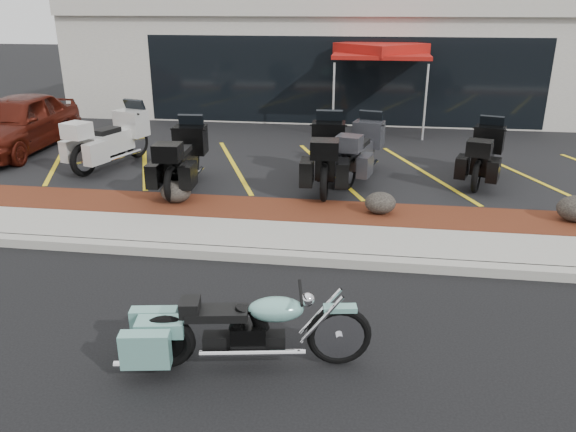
% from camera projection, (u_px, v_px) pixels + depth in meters
% --- Properties ---
extents(ground, '(90.00, 90.00, 0.00)m').
position_uv_depth(ground, '(296.00, 291.00, 7.77)').
color(ground, black).
rests_on(ground, ground).
extents(curb, '(24.00, 0.25, 0.15)m').
position_uv_depth(curb, '(304.00, 258.00, 8.57)').
color(curb, gray).
rests_on(curb, ground).
extents(sidewalk, '(24.00, 1.20, 0.15)m').
position_uv_depth(sidewalk, '(309.00, 240.00, 9.22)').
color(sidewalk, gray).
rests_on(sidewalk, ground).
extents(mulch_bed, '(24.00, 1.20, 0.16)m').
position_uv_depth(mulch_bed, '(316.00, 214.00, 10.33)').
color(mulch_bed, '#3C100D').
rests_on(mulch_bed, ground).
extents(upper_lot, '(26.00, 9.60, 0.15)m').
position_uv_depth(upper_lot, '(335.00, 145.00, 15.32)').
color(upper_lot, black).
rests_on(upper_lot, ground).
extents(dealership_building, '(18.00, 8.16, 4.00)m').
position_uv_depth(dealership_building, '(347.00, 53.00, 20.43)').
color(dealership_building, '#A9A498').
rests_on(dealership_building, ground).
extents(boulder_left, '(0.59, 0.49, 0.42)m').
position_uv_depth(boulder_left, '(176.00, 192.00, 10.66)').
color(boulder_left, black).
rests_on(boulder_left, mulch_bed).
extents(boulder_mid, '(0.56, 0.46, 0.39)m').
position_uv_depth(boulder_mid, '(380.00, 203.00, 10.10)').
color(boulder_mid, black).
rests_on(boulder_mid, mulch_bed).
extents(boulder_right, '(0.64, 0.53, 0.45)m').
position_uv_depth(boulder_right, '(576.00, 209.00, 9.73)').
color(boulder_right, black).
rests_on(boulder_right, mulch_bed).
extents(hero_cruiser, '(2.72, 1.10, 0.93)m').
position_uv_depth(hero_cruiser, '(339.00, 327.00, 6.03)').
color(hero_cruiser, '#69A399').
rests_on(hero_cruiser, ground).
extents(touring_white, '(1.63, 2.62, 1.43)m').
position_uv_depth(touring_white, '(136.00, 129.00, 13.60)').
color(touring_white, silver).
rests_on(touring_white, upper_lot).
extents(touring_black_front, '(1.03, 2.40, 1.37)m').
position_uv_depth(touring_black_front, '(192.00, 146.00, 12.13)').
color(touring_black_front, black).
rests_on(touring_black_front, upper_lot).
extents(touring_black_mid, '(1.02, 2.50, 1.44)m').
position_uv_depth(touring_black_mid, '(329.00, 143.00, 12.24)').
color(touring_black_mid, black).
rests_on(touring_black_mid, upper_lot).
extents(touring_grey, '(1.39, 2.43, 1.33)m').
position_uv_depth(touring_grey, '(370.00, 140.00, 12.74)').
color(touring_grey, '#303136').
rests_on(touring_grey, upper_lot).
extents(touring_black_rear, '(1.47, 2.36, 1.28)m').
position_uv_depth(touring_black_rear, '(489.00, 144.00, 12.43)').
color(touring_black_rear, black).
rests_on(touring_black_rear, upper_lot).
extents(parked_car, '(1.88, 4.31, 1.45)m').
position_uv_depth(parked_car, '(16.00, 123.00, 14.20)').
color(parked_car, '#441109').
rests_on(parked_car, upper_lot).
extents(traffic_cone, '(0.37, 0.37, 0.49)m').
position_uv_depth(traffic_cone, '(331.00, 142.00, 14.36)').
color(traffic_cone, orange).
rests_on(traffic_cone, upper_lot).
extents(popup_canopy, '(2.93, 2.93, 2.50)m').
position_uv_depth(popup_canopy, '(381.00, 51.00, 16.12)').
color(popup_canopy, silver).
rests_on(popup_canopy, upper_lot).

